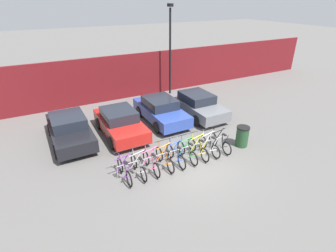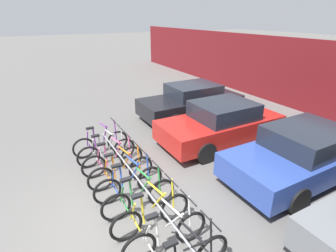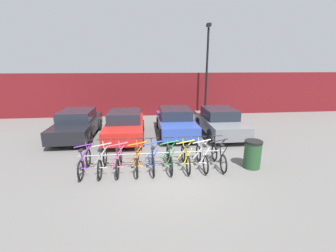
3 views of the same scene
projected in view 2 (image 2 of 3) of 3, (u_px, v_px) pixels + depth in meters
name	position (u px, v px, depth m)	size (l,w,h in m)	color
ground_plane	(116.00, 218.00, 5.56)	(120.00, 120.00, 0.00)	#605E5B
bike_rack	(135.00, 177.00, 6.08)	(5.35, 0.04, 0.57)	gray
bicycle_purple	(101.00, 143.00, 8.00)	(0.68, 1.71, 1.05)	black
bicycle_silver	(107.00, 151.00, 7.51)	(0.68, 1.71, 1.05)	black
bicycle_pink	(113.00, 160.00, 7.05)	(0.68, 1.71, 1.05)	black
bicycle_orange	(121.00, 172.00, 6.53)	(0.68, 1.71, 1.05)	black
bicycle_blue	(129.00, 183.00, 6.08)	(0.68, 1.71, 1.05)	black
bicycle_green	(139.00, 198.00, 5.60)	(0.68, 1.71, 1.05)	black
bicycle_yellow	(151.00, 215.00, 5.13)	(0.68, 1.71, 1.05)	black
bicycle_white	(166.00, 236.00, 4.64)	(0.68, 1.71, 1.05)	black
car_black	(191.00, 101.00, 10.84)	(1.91, 4.23, 1.40)	black
car_red	(221.00, 123.00, 8.64)	(1.91, 4.12, 1.40)	red
car_blue	(303.00, 154.00, 6.72)	(1.91, 4.26, 1.40)	#2D479E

